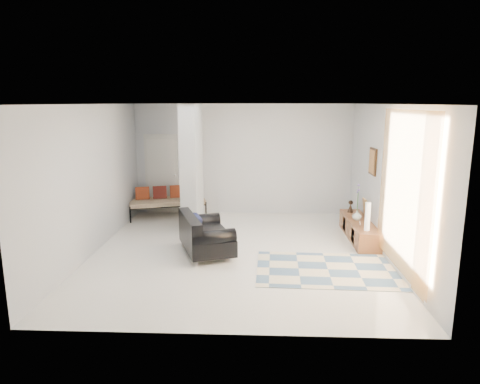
{
  "coord_description": "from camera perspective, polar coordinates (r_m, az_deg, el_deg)",
  "views": [
    {
      "loc": [
        0.37,
        -7.83,
        2.83
      ],
      "look_at": [
        0.02,
        0.6,
        1.06
      ],
      "focal_mm": 32.0,
      "sensor_mm": 36.0,
      "label": 1
    }
  ],
  "objects": [
    {
      "name": "floor",
      "position": [
        8.33,
        -0.32,
        -7.99
      ],
      "size": [
        6.0,
        6.0,
        0.0
      ],
      "primitive_type": "plane",
      "color": "white",
      "rests_on": "ground"
    },
    {
      "name": "area_rug",
      "position": [
        7.64,
        11.64,
        -10.1
      ],
      "size": [
        2.49,
        1.71,
        0.01
      ],
      "primitive_type": "cube",
      "rotation": [
        0.0,
        0.0,
        -0.03
      ],
      "color": "beige",
      "rests_on": "floor"
    },
    {
      "name": "partition_column",
      "position": [
        9.65,
        -6.43,
        3.27
      ],
      "size": [
        0.35,
        1.2,
        2.8
      ],
      "primitive_type": "cube",
      "color": "#A7ACAE",
      "rests_on": "floor"
    },
    {
      "name": "wall_art",
      "position": [
        9.14,
        17.3,
        3.91
      ],
      "size": [
        0.04,
        0.45,
        0.55
      ],
      "primitive_type": "cube",
      "color": "#311C0D",
      "rests_on": "wall_right"
    },
    {
      "name": "wall_left",
      "position": [
        8.55,
        -19.08,
        1.58
      ],
      "size": [
        0.0,
        6.0,
        6.0
      ],
      "primitive_type": "plane",
      "rotation": [
        1.57,
        0.0,
        1.57
      ],
      "color": "silver",
      "rests_on": "ground"
    },
    {
      "name": "loveseat",
      "position": [
        8.19,
        -4.89,
        -5.72
      ],
      "size": [
        1.24,
        1.6,
        0.76
      ],
      "rotation": [
        0.0,
        0.0,
        0.34
      ],
      "color": "silver",
      "rests_on": "floor"
    },
    {
      "name": "curtain",
      "position": [
        7.2,
        20.95,
        0.01
      ],
      "size": [
        0.0,
        2.55,
        2.55
      ],
      "primitive_type": "plane",
      "rotation": [
        1.57,
        0.0,
        1.57
      ],
      "color": "#F0A33F",
      "rests_on": "wall_right"
    },
    {
      "name": "media_console",
      "position": [
        9.39,
        15.57,
        -4.83
      ],
      "size": [
        0.45,
        1.98,
        0.8
      ],
      "color": "brown",
      "rests_on": "floor"
    },
    {
      "name": "daybed",
      "position": [
        10.93,
        -9.84,
        -1.09
      ],
      "size": [
        2.02,
        1.32,
        0.77
      ],
      "rotation": [
        0.0,
        0.0,
        0.31
      ],
      "color": "black",
      "rests_on": "floor"
    },
    {
      "name": "wall_back",
      "position": [
        10.93,
        0.42,
        4.35
      ],
      "size": [
        6.0,
        0.0,
        6.0
      ],
      "primitive_type": "plane",
      "rotation": [
        1.57,
        0.0,
        0.0
      ],
      "color": "silver",
      "rests_on": "ground"
    },
    {
      "name": "bronze_figurine",
      "position": [
        9.94,
        14.52,
        -1.88
      ],
      "size": [
        0.14,
        0.14,
        0.27
      ],
      "primitive_type": null,
      "rotation": [
        0.0,
        0.0,
        -0.03
      ],
      "color": "black",
      "rests_on": "media_console"
    },
    {
      "name": "ceiling",
      "position": [
        7.84,
        -0.35,
        11.64
      ],
      "size": [
        6.0,
        6.0,
        0.0
      ],
      "primitive_type": "plane",
      "rotation": [
        3.14,
        0.0,
        0.0
      ],
      "color": "white",
      "rests_on": "wall_back"
    },
    {
      "name": "hallway_door",
      "position": [
        11.22,
        -10.39,
        2.38
      ],
      "size": [
        0.85,
        0.06,
        2.04
      ],
      "primitive_type": "cube",
      "color": "silver",
      "rests_on": "floor"
    },
    {
      "name": "wall_front",
      "position": [
        5.05,
        -1.96,
        -4.6
      ],
      "size": [
        6.0,
        0.0,
        6.0
      ],
      "primitive_type": "plane",
      "rotation": [
        -1.57,
        0.0,
        0.0
      ],
      "color": "silver",
      "rests_on": "ground"
    },
    {
      "name": "vase",
      "position": [
        9.33,
        15.32,
        -3.02
      ],
      "size": [
        0.2,
        0.2,
        0.2
      ],
      "primitive_type": "imported",
      "rotation": [
        0.0,
        0.0,
        -0.04
      ],
      "color": "silver",
      "rests_on": "media_console"
    },
    {
      "name": "wall_right",
      "position": [
        8.3,
        18.99,
        1.29
      ],
      "size": [
        0.0,
        6.0,
        6.0
      ],
      "primitive_type": "plane",
      "rotation": [
        1.57,
        0.0,
        -1.57
      ],
      "color": "silver",
      "rests_on": "ground"
    },
    {
      "name": "cylinder_lamp",
      "position": [
        8.6,
        16.64,
        -3.14
      ],
      "size": [
        0.1,
        0.1,
        0.55
      ],
      "primitive_type": "cylinder",
      "color": "white",
      "rests_on": "media_console"
    }
  ]
}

